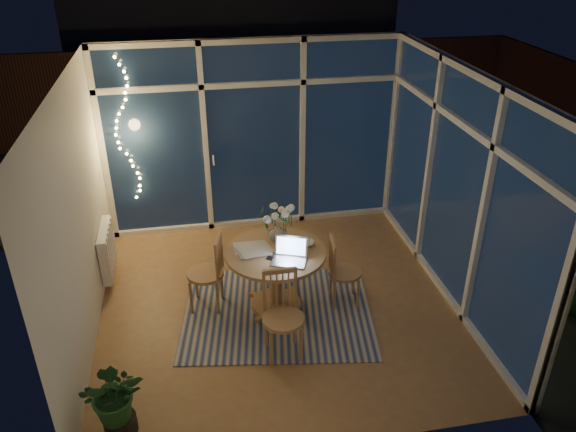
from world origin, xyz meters
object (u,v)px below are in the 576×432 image
(chair_front, at_px, (283,317))
(potted_plant, at_px, (116,399))
(chair_right, at_px, (345,271))
(dining_table, at_px, (276,280))
(chair_left, at_px, (205,272))
(flower_vase, at_px, (278,232))
(laptop, at_px, (289,251))

(chair_front, bearing_deg, potted_plant, -156.69)
(chair_right, bearing_deg, dining_table, 92.76)
(chair_right, distance_m, potted_plant, 2.77)
(chair_left, height_order, potted_plant, chair_left)
(dining_table, distance_m, flower_vase, 0.53)
(chair_left, xyz_separation_m, chair_right, (1.54, -0.20, -0.04))
(chair_left, relative_size, chair_right, 1.10)
(dining_table, xyz_separation_m, flower_vase, (0.06, 0.21, 0.48))
(chair_right, height_order, laptop, laptop)
(laptop, distance_m, potted_plant, 2.16)
(dining_table, distance_m, potted_plant, 2.17)
(chair_front, height_order, laptop, laptop)
(dining_table, xyz_separation_m, potted_plant, (-1.60, -1.47, 0.01))
(chair_left, bearing_deg, flower_vase, 107.20)
(chair_left, distance_m, flower_vase, 0.91)
(chair_right, xyz_separation_m, potted_plant, (-2.38, -1.43, -0.04))
(chair_front, height_order, potted_plant, chair_front)
(flower_vase, bearing_deg, potted_plant, -134.65)
(chair_left, xyz_separation_m, laptop, (0.87, -0.40, 0.41))
(chair_left, height_order, chair_front, chair_front)
(chair_left, height_order, chair_right, chair_left)
(laptop, relative_size, flower_vase, 1.67)
(chair_right, relative_size, potted_plant, 1.11)
(dining_table, height_order, chair_front, chair_front)
(chair_right, bearing_deg, laptop, 111.83)
(potted_plant, bearing_deg, dining_table, 42.60)
(chair_right, xyz_separation_m, laptop, (-0.67, -0.19, 0.45))
(flower_vase, bearing_deg, laptop, -84.56)
(dining_table, distance_m, chair_left, 0.78)
(dining_table, xyz_separation_m, chair_left, (-0.76, 0.16, 0.09))
(dining_table, bearing_deg, flower_vase, 73.58)
(flower_vase, bearing_deg, chair_left, -176.47)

